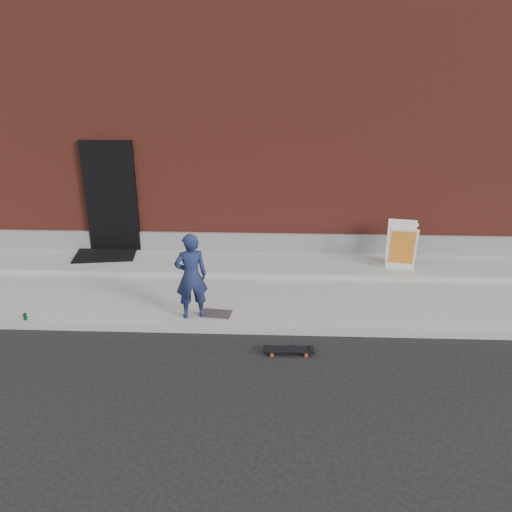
{
  "coord_description": "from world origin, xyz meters",
  "views": [
    {
      "loc": [
        0.74,
        -6.75,
        3.95
      ],
      "look_at": [
        0.43,
        0.8,
        1.0
      ],
      "focal_mm": 35.0,
      "sensor_mm": 36.0,
      "label": 1
    }
  ],
  "objects_px": {
    "pizza_sign": "(401,246)",
    "soda_can": "(25,317)",
    "skateboard": "(289,350)",
    "child": "(191,276)"
  },
  "relations": [
    {
      "from": "child",
      "to": "pizza_sign",
      "type": "distance_m",
      "value": 4.17
    },
    {
      "from": "child",
      "to": "soda_can",
      "type": "bearing_deg",
      "value": -12.1
    },
    {
      "from": "child",
      "to": "skateboard",
      "type": "xyz_separation_m",
      "value": [
        1.52,
        -0.81,
        -0.78
      ]
    },
    {
      "from": "soda_can",
      "to": "pizza_sign",
      "type": "bearing_deg",
      "value": 19.0
    },
    {
      "from": "pizza_sign",
      "to": "skateboard",
      "type": "bearing_deg",
      "value": -128.37
    },
    {
      "from": "skateboard",
      "to": "soda_can",
      "type": "distance_m",
      "value": 4.18
    },
    {
      "from": "child",
      "to": "pizza_sign",
      "type": "height_order",
      "value": "child"
    },
    {
      "from": "skateboard",
      "to": "pizza_sign",
      "type": "distance_m",
      "value": 3.55
    },
    {
      "from": "pizza_sign",
      "to": "soda_can",
      "type": "distance_m",
      "value": 6.69
    },
    {
      "from": "pizza_sign",
      "to": "soda_can",
      "type": "bearing_deg",
      "value": -161.0
    }
  ]
}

